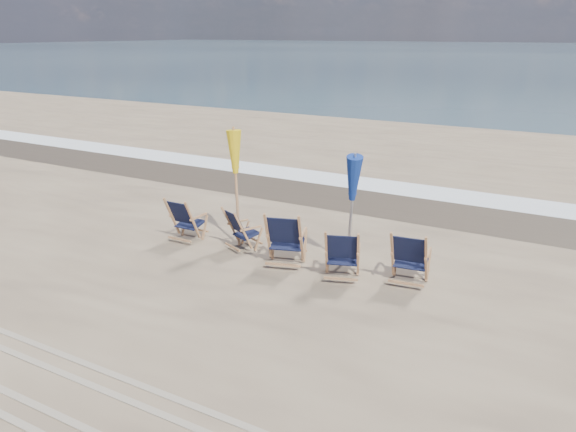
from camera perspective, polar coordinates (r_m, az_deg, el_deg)
name	(u,v)px	position (r m, az deg, el deg)	size (l,w,h in m)	color
surf_foam	(394,187)	(16.13, 10.68, 2.89)	(200.00, 1.40, 0.01)	silver
wet_sand_strip	(374,201)	(14.77, 8.77, 1.56)	(200.00, 2.60, 0.00)	#42362A
tire_tracks	(82,403)	(7.42, -20.24, -17.36)	(80.00, 1.30, 0.01)	gray
beach_chair_0	(193,222)	(11.61, -9.66, -0.61)	(0.62, 0.70, 0.98)	black
beach_chair_1	(243,233)	(11.00, -4.57, -1.71)	(0.57, 0.64, 0.89)	black
beach_chair_2	(301,241)	(10.24, 1.32, -2.54)	(0.71, 0.80, 1.11)	black
beach_chair_3	(358,256)	(9.79, 7.12, -4.09)	(0.63, 0.71, 0.98)	black
beach_chair_4	(426,261)	(9.75, 13.83, -4.48)	(0.65, 0.74, 1.02)	black
umbrella_yellow	(236,159)	(11.14, -5.34, 5.82)	(0.30, 0.30, 2.34)	#A9754B
umbrella_blue	(352,180)	(10.17, 6.53, 3.65)	(0.30, 0.30, 2.17)	#A5A5AD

